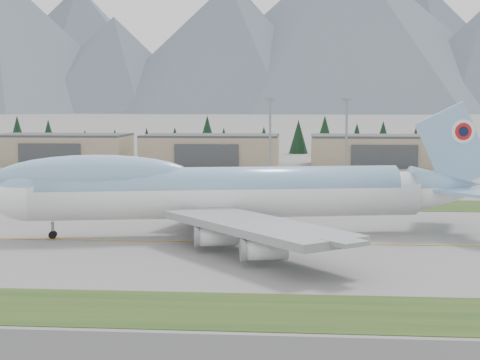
# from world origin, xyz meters

# --- Properties ---
(ground) EXTENTS (7000.00, 7000.00, 0.00)m
(ground) POSITION_xyz_m (0.00, 0.00, 0.00)
(ground) COLOR slate
(ground) RESTS_ON ground
(grass_strip_near) EXTENTS (400.00, 14.00, 0.08)m
(grass_strip_near) POSITION_xyz_m (0.00, -38.00, 0.00)
(grass_strip_near) COLOR #224017
(grass_strip_near) RESTS_ON ground
(grass_strip_far) EXTENTS (400.00, 18.00, 0.08)m
(grass_strip_far) POSITION_xyz_m (0.00, 45.00, 0.00)
(grass_strip_far) COLOR #224017
(grass_strip_far) RESTS_ON ground
(taxiway_line_main) EXTENTS (400.00, 0.40, 0.02)m
(taxiway_line_main) POSITION_xyz_m (0.00, 0.00, 0.00)
(taxiway_line_main) COLOR orange
(taxiway_line_main) RESTS_ON ground
(boeing_747_freighter) EXTENTS (83.13, 70.15, 21.80)m
(boeing_747_freighter) POSITION_xyz_m (4.55, 6.15, 7.19)
(boeing_747_freighter) COLOR white
(boeing_747_freighter) RESTS_ON ground
(hangar_left) EXTENTS (48.00, 26.60, 10.80)m
(hangar_left) POSITION_xyz_m (-70.00, 149.90, 5.39)
(hangar_left) COLOR gray
(hangar_left) RESTS_ON ground
(hangar_center) EXTENTS (48.00, 26.60, 10.80)m
(hangar_center) POSITION_xyz_m (-15.00, 149.90, 5.39)
(hangar_center) COLOR gray
(hangar_center) RESTS_ON ground
(hangar_right) EXTENTS (48.00, 26.60, 10.80)m
(hangar_right) POSITION_xyz_m (45.00, 149.90, 5.39)
(hangar_right) COLOR gray
(hangar_right) RESTS_ON ground
(floodlight_masts) EXTENTS (185.40, 6.46, 24.73)m
(floodlight_masts) POSITION_xyz_m (-14.65, 110.77, 16.56)
(floodlight_masts) COLOR gray
(floodlight_masts) RESTS_ON ground
(service_vehicle_a) EXTENTS (3.18, 4.13, 1.31)m
(service_vehicle_a) POSITION_xyz_m (-15.93, 114.03, 0.00)
(service_vehicle_a) COLOR white
(service_vehicle_a) RESTS_ON ground
(service_vehicle_b) EXTENTS (3.28, 2.74, 1.06)m
(service_vehicle_b) POSITION_xyz_m (2.66, 117.55, 0.00)
(service_vehicle_b) COLOR gold
(service_vehicle_b) RESTS_ON ground
(service_vehicle_c) EXTENTS (1.94, 3.89, 1.08)m
(service_vehicle_c) POSITION_xyz_m (72.64, 140.00, 0.00)
(service_vehicle_c) COLOR #99999D
(service_vehicle_c) RESTS_ON ground
(conifer_belt) EXTENTS (270.95, 16.29, 16.96)m
(conifer_belt) POSITION_xyz_m (-4.37, 211.85, 7.25)
(conifer_belt) COLOR black
(conifer_belt) RESTS_ON ground
(mountain_ridge_front) EXTENTS (4288.99, 1228.39, 524.91)m
(mountain_ridge_front) POSITION_xyz_m (-86.87, 2164.70, 225.33)
(mountain_ridge_front) COLOR #50596B
(mountain_ridge_front) RESTS_ON ground
(mountain_ridge_rear) EXTENTS (4432.22, 1027.58, 513.79)m
(mountain_ridge_rear) POSITION_xyz_m (112.83, 2900.00, 252.71)
(mountain_ridge_rear) COLOR #50596B
(mountain_ridge_rear) RESTS_ON ground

